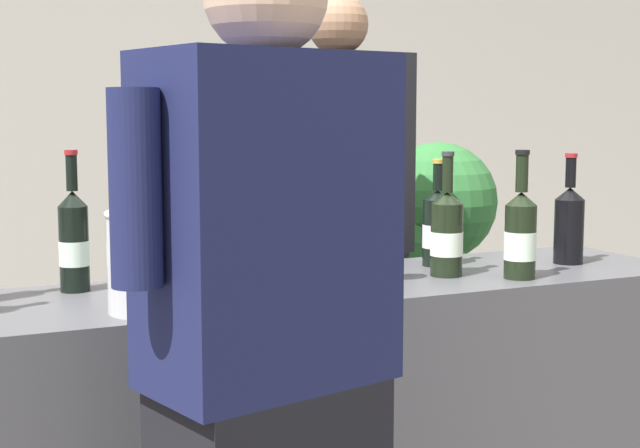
{
  "coord_description": "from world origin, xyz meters",
  "views": [
    {
      "loc": [
        -0.88,
        -2.09,
        1.35
      ],
      "look_at": [
        0.07,
        0.0,
        1.07
      ],
      "focal_mm": 52.01,
      "sensor_mm": 36.0,
      "label": 1
    }
  ],
  "objects_px": {
    "wine_bottle_3": "(437,228)",
    "wine_glass": "(388,230)",
    "wine_bottle_0": "(304,248)",
    "wine_bottle_9": "(447,234)",
    "wine_bottle_10": "(569,222)",
    "person_guest": "(269,428)",
    "wine_bottle_2": "(74,240)",
    "wine_bottle_7": "(247,233)",
    "wine_bottle_11": "(520,234)",
    "wine_bottle_1": "(326,231)",
    "potted_shrub": "(411,251)",
    "ice_bucket": "(150,261)",
    "wine_bottle_5": "(277,237)",
    "wine_bottle_4": "(329,236)",
    "person_server": "(337,271)"
  },
  "relations": [
    {
      "from": "wine_bottle_3",
      "to": "wine_glass",
      "type": "bearing_deg",
      "value": -147.2
    },
    {
      "from": "wine_bottle_0",
      "to": "wine_bottle_9",
      "type": "bearing_deg",
      "value": 8.69
    },
    {
      "from": "wine_bottle_0",
      "to": "wine_bottle_10",
      "type": "relative_size",
      "value": 0.99
    },
    {
      "from": "wine_bottle_0",
      "to": "wine_bottle_3",
      "type": "distance_m",
      "value": 0.54
    },
    {
      "from": "person_guest",
      "to": "wine_bottle_2",
      "type": "bearing_deg",
      "value": 103.5
    },
    {
      "from": "wine_bottle_7",
      "to": "person_guest",
      "type": "distance_m",
      "value": 0.85
    },
    {
      "from": "wine_bottle_3",
      "to": "person_guest",
      "type": "xyz_separation_m",
      "value": [
        -0.8,
        -0.75,
        -0.22
      ]
    },
    {
      "from": "wine_bottle_3",
      "to": "wine_bottle_11",
      "type": "distance_m",
      "value": 0.28
    },
    {
      "from": "wine_bottle_1",
      "to": "wine_bottle_11",
      "type": "xyz_separation_m",
      "value": [
        0.42,
        -0.29,
        0.0
      ]
    },
    {
      "from": "wine_bottle_10",
      "to": "person_guest",
      "type": "relative_size",
      "value": 0.19
    },
    {
      "from": "wine_bottle_10",
      "to": "person_guest",
      "type": "xyz_separation_m",
      "value": [
        -1.16,
        -0.63,
        -0.23
      ]
    },
    {
      "from": "wine_bottle_3",
      "to": "person_guest",
      "type": "bearing_deg",
      "value": -136.77
    },
    {
      "from": "wine_bottle_3",
      "to": "person_guest",
      "type": "height_order",
      "value": "person_guest"
    },
    {
      "from": "wine_bottle_10",
      "to": "potted_shrub",
      "type": "bearing_deg",
      "value": 85.95
    },
    {
      "from": "wine_bottle_0",
      "to": "ice_bucket",
      "type": "height_order",
      "value": "wine_bottle_0"
    },
    {
      "from": "wine_bottle_1",
      "to": "person_guest",
      "type": "distance_m",
      "value": 0.94
    },
    {
      "from": "wine_bottle_3",
      "to": "wine_bottle_11",
      "type": "height_order",
      "value": "wine_bottle_11"
    },
    {
      "from": "wine_bottle_2",
      "to": "ice_bucket",
      "type": "height_order",
      "value": "wine_bottle_2"
    },
    {
      "from": "wine_bottle_5",
      "to": "person_guest",
      "type": "bearing_deg",
      "value": -113.08
    },
    {
      "from": "wine_bottle_2",
      "to": "potted_shrub",
      "type": "bearing_deg",
      "value": 30.78
    },
    {
      "from": "wine_bottle_0",
      "to": "wine_bottle_11",
      "type": "xyz_separation_m",
      "value": [
        0.59,
        -0.04,
        0.0
      ]
    },
    {
      "from": "ice_bucket",
      "to": "person_guest",
      "type": "relative_size",
      "value": 0.13
    },
    {
      "from": "wine_bottle_11",
      "to": "wine_bottle_2",
      "type": "bearing_deg",
      "value": 164.31
    },
    {
      "from": "wine_bottle_3",
      "to": "wine_bottle_11",
      "type": "relative_size",
      "value": 0.9
    },
    {
      "from": "wine_glass",
      "to": "person_guest",
      "type": "height_order",
      "value": "person_guest"
    },
    {
      "from": "wine_bottle_9",
      "to": "ice_bucket",
      "type": "xyz_separation_m",
      "value": [
        -0.81,
        -0.11,
        -0.0
      ]
    },
    {
      "from": "wine_bottle_4",
      "to": "ice_bucket",
      "type": "distance_m",
      "value": 0.49
    },
    {
      "from": "wine_bottle_2",
      "to": "person_server",
      "type": "height_order",
      "value": "person_server"
    },
    {
      "from": "wine_bottle_1",
      "to": "wine_bottle_10",
      "type": "relative_size",
      "value": 1.04
    },
    {
      "from": "wine_bottle_9",
      "to": "wine_bottle_11",
      "type": "bearing_deg",
      "value": -35.9
    },
    {
      "from": "wine_bottle_1",
      "to": "potted_shrub",
      "type": "distance_m",
      "value": 1.16
    },
    {
      "from": "wine_bottle_1",
      "to": "potted_shrub",
      "type": "relative_size",
      "value": 0.26
    },
    {
      "from": "wine_bottle_10",
      "to": "wine_glass",
      "type": "height_order",
      "value": "wine_bottle_10"
    },
    {
      "from": "wine_bottle_4",
      "to": "wine_bottle_5",
      "type": "distance_m",
      "value": 0.13
    },
    {
      "from": "wine_bottle_3",
      "to": "wine_bottle_4",
      "type": "bearing_deg",
      "value": -160.02
    },
    {
      "from": "wine_bottle_9",
      "to": "potted_shrub",
      "type": "xyz_separation_m",
      "value": [
        0.49,
        1.04,
        -0.22
      ]
    },
    {
      "from": "wine_bottle_9",
      "to": "wine_glass",
      "type": "distance_m",
      "value": 0.18
    },
    {
      "from": "wine_bottle_1",
      "to": "wine_bottle_2",
      "type": "xyz_separation_m",
      "value": [
        -0.66,
        0.01,
        0.01
      ]
    },
    {
      "from": "wine_bottle_7",
      "to": "wine_bottle_11",
      "type": "bearing_deg",
      "value": -24.06
    },
    {
      "from": "wine_bottle_7",
      "to": "wine_bottle_10",
      "type": "relative_size",
      "value": 1.08
    },
    {
      "from": "wine_bottle_0",
      "to": "wine_bottle_2",
      "type": "height_order",
      "value": "wine_bottle_2"
    },
    {
      "from": "wine_bottle_0",
      "to": "wine_bottle_10",
      "type": "height_order",
      "value": "wine_bottle_10"
    },
    {
      "from": "wine_bottle_1",
      "to": "wine_bottle_5",
      "type": "relative_size",
      "value": 1.02
    },
    {
      "from": "wine_bottle_0",
      "to": "wine_glass",
      "type": "relative_size",
      "value": 1.58
    },
    {
      "from": "wine_bottle_0",
      "to": "wine_bottle_7",
      "type": "distance_m",
      "value": 0.25
    },
    {
      "from": "potted_shrub",
      "to": "wine_bottle_4",
      "type": "bearing_deg",
      "value": -128.9
    },
    {
      "from": "ice_bucket",
      "to": "potted_shrub",
      "type": "xyz_separation_m",
      "value": [
        1.31,
        1.14,
        -0.22
      ]
    },
    {
      "from": "wine_bottle_0",
      "to": "ice_bucket",
      "type": "relative_size",
      "value": 1.42
    },
    {
      "from": "wine_bottle_4",
      "to": "person_server",
      "type": "distance_m",
      "value": 0.73
    },
    {
      "from": "wine_bottle_4",
      "to": "person_server",
      "type": "bearing_deg",
      "value": 62.65
    }
  ]
}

